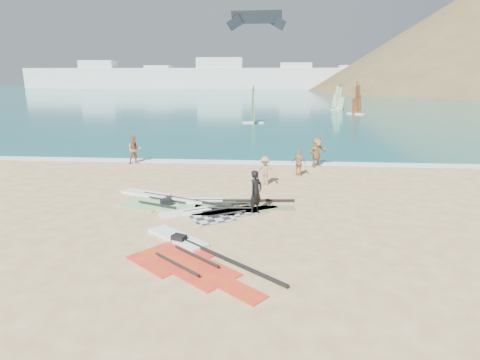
# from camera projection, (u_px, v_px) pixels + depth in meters

# --- Properties ---
(ground) EXTENTS (300.00, 300.00, 0.00)m
(ground) POSITION_uv_depth(u_px,v_px,m) (237.00, 232.00, 15.49)
(ground) COLOR #E5C686
(ground) RESTS_ON ground
(sea) EXTENTS (300.00, 240.00, 0.06)m
(sea) POSITION_uv_depth(u_px,v_px,m) (269.00, 91.00, 142.63)
(sea) COLOR #0B5050
(sea) RESTS_ON ground
(surf_line) EXTENTS (300.00, 1.20, 0.04)m
(surf_line) POSITION_uv_depth(u_px,v_px,m) (253.00, 163.00, 27.34)
(surf_line) COLOR white
(surf_line) RESTS_ON ground
(far_town) EXTENTS (160.00, 8.00, 12.00)m
(far_town) POSITION_uv_depth(u_px,v_px,m) (231.00, 77.00, 160.04)
(far_town) COLOR white
(far_town) RESTS_ON ground
(rig_grey) EXTENTS (5.16, 3.61, 0.20)m
(rig_grey) POSITION_uv_depth(u_px,v_px,m) (211.00, 212.00, 17.47)
(rig_grey) COLOR #28282B
(rig_grey) RESTS_ON ground
(rig_green) EXTENTS (5.94, 3.78, 0.20)m
(rig_green) POSITION_uv_depth(u_px,v_px,m) (160.00, 200.00, 19.17)
(rig_green) COLOR #33C017
(rig_green) RESTS_ON ground
(rig_orange) EXTENTS (5.90, 2.39, 0.20)m
(rig_orange) POSITION_uv_depth(u_px,v_px,m) (221.00, 204.00, 18.53)
(rig_orange) COLOR orange
(rig_orange) RESTS_ON ground
(rig_red) EXTENTS (5.34, 5.36, 0.21)m
(rig_red) POSITION_uv_depth(u_px,v_px,m) (189.00, 253.00, 13.49)
(rig_red) COLOR red
(rig_red) RESTS_ON ground
(gear_bag_near) EXTENTS (0.63, 0.58, 0.32)m
(gear_bag_near) POSITION_uv_depth(u_px,v_px,m) (166.00, 202.00, 18.46)
(gear_bag_near) COLOR black
(gear_bag_near) RESTS_ON ground
(gear_bag_far) EXTENTS (0.59, 0.51, 0.30)m
(gear_bag_far) POSITION_uv_depth(u_px,v_px,m) (179.00, 239.00, 14.42)
(gear_bag_far) COLOR black
(gear_bag_far) RESTS_ON ground
(person_wetsuit) EXTENTS (0.78, 0.84, 1.92)m
(person_wetsuit) POSITION_uv_depth(u_px,v_px,m) (256.00, 192.00, 17.27)
(person_wetsuit) COLOR black
(person_wetsuit) RESTS_ON ground
(beachgoer_left) EXTENTS (1.15, 1.08, 1.89)m
(beachgoer_left) POSITION_uv_depth(u_px,v_px,m) (134.00, 150.00, 26.94)
(beachgoer_left) COLOR #95664A
(beachgoer_left) RESTS_ON ground
(beachgoer_mid) EXTENTS (1.13, 0.77, 1.61)m
(beachgoer_mid) POSITION_uv_depth(u_px,v_px,m) (265.00, 171.00, 21.70)
(beachgoer_mid) COLOR #9C7255
(beachgoer_mid) RESTS_ON ground
(beachgoer_back) EXTENTS (0.96, 0.83, 1.55)m
(beachgoer_back) POSITION_uv_depth(u_px,v_px,m) (299.00, 163.00, 23.73)
(beachgoer_back) COLOR #A67A58
(beachgoer_back) RESTS_ON ground
(beachgoer_right) EXTENTS (1.77, 1.64, 1.98)m
(beachgoer_right) POSITION_uv_depth(u_px,v_px,m) (317.00, 152.00, 25.98)
(beachgoer_right) COLOR #A68355
(beachgoer_right) RESTS_ON ground
(windsurfer_left) EXTENTS (2.61, 3.05, 4.61)m
(windsurfer_left) POSITION_uv_depth(u_px,v_px,m) (253.00, 112.00, 48.91)
(windsurfer_left) COLOR white
(windsurfer_left) RESTS_ON ground
(windsurfer_centre) EXTENTS (2.57, 2.60, 4.84)m
(windsurfer_centre) POSITION_uv_depth(u_px,v_px,m) (357.00, 105.00, 59.52)
(windsurfer_centre) COLOR white
(windsurfer_centre) RESTS_ON ground
(windsurfer_right) EXTENTS (2.32, 2.40, 4.30)m
(windsurfer_right) POSITION_uv_depth(u_px,v_px,m) (338.00, 102.00, 67.09)
(windsurfer_right) COLOR white
(windsurfer_right) RESTS_ON ground
(kitesurf_kite) EXTENTS (7.78, 1.43, 2.49)m
(kitesurf_kite) POSITION_uv_depth(u_px,v_px,m) (256.00, 19.00, 51.39)
(kitesurf_kite) COLOR black
(kitesurf_kite) RESTS_ON ground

